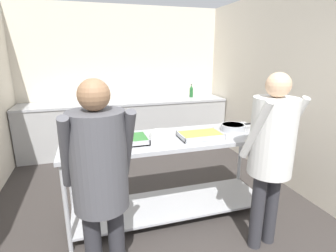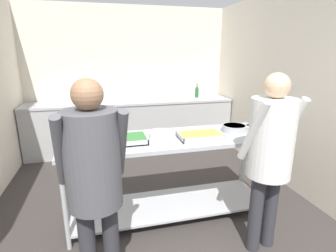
% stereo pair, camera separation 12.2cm
% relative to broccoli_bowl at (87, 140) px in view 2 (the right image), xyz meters
% --- Properties ---
extents(wall_rear, '(3.93, 0.06, 2.65)m').
position_rel_broccoli_bowl_xyz_m(wall_rear, '(0.71, 2.65, 0.35)').
color(wall_rear, beige).
rests_on(wall_rear, ground_plane).
extents(wall_right, '(0.06, 4.49, 2.65)m').
position_rel_broccoli_bowl_xyz_m(wall_right, '(2.64, 0.47, 0.35)').
color(wall_right, beige).
rests_on(wall_right, ground_plane).
extents(back_counter, '(3.77, 0.65, 0.94)m').
position_rel_broccoli_bowl_xyz_m(back_counter, '(0.71, 2.28, -0.50)').
color(back_counter, '#A8A8A8').
rests_on(back_counter, ground_plane).
extents(serving_counter, '(2.25, 0.72, 0.93)m').
position_rel_broccoli_bowl_xyz_m(serving_counter, '(0.85, 0.01, -0.35)').
color(serving_counter, '#ADAFB5').
rests_on(serving_counter, ground_plane).
extents(broccoli_bowl, '(0.25, 0.25, 0.12)m').
position_rel_broccoli_bowl_xyz_m(broccoli_bowl, '(0.00, 0.00, 0.00)').
color(broccoli_bowl, '#3D668C').
rests_on(broccoli_bowl, serving_counter).
extents(serving_tray_roast, '(0.43, 0.33, 0.05)m').
position_rel_broccoli_bowl_xyz_m(serving_tray_roast, '(0.37, -0.01, -0.02)').
color(serving_tray_roast, '#ADAFB5').
rests_on(serving_tray_roast, serving_counter).
extents(plate_stack, '(0.27, 0.27, 0.07)m').
position_rel_broccoli_bowl_xyz_m(plate_stack, '(0.76, 0.03, -0.01)').
color(plate_stack, white).
rests_on(plate_stack, serving_counter).
extents(serving_tray_vegetables, '(0.45, 0.29, 0.05)m').
position_rel_broccoli_bowl_xyz_m(serving_tray_vegetables, '(1.15, -0.09, -0.02)').
color(serving_tray_vegetables, '#ADAFB5').
rests_on(serving_tray_vegetables, serving_counter).
extents(sauce_pan, '(0.42, 0.28, 0.07)m').
position_rel_broccoli_bowl_xyz_m(sauce_pan, '(1.62, 0.05, -0.00)').
color(sauce_pan, '#ADAFB5').
rests_on(sauce_pan, serving_counter).
extents(guest_serving_left, '(0.51, 0.38, 1.65)m').
position_rel_broccoli_bowl_xyz_m(guest_serving_left, '(1.56, -0.71, 0.04)').
color(guest_serving_left, '#2D2D33').
rests_on(guest_serving_left, ground_plane).
extents(guest_serving_right, '(0.51, 0.39, 1.65)m').
position_rel_broccoli_bowl_xyz_m(guest_serving_right, '(0.08, -0.81, 0.04)').
color(guest_serving_right, '#2D2D33').
rests_on(guest_serving_right, ground_plane).
extents(water_bottle, '(0.07, 0.07, 0.26)m').
position_rel_broccoli_bowl_xyz_m(water_bottle, '(2.03, 2.36, 0.08)').
color(water_bottle, '#23602D').
rests_on(water_bottle, back_counter).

